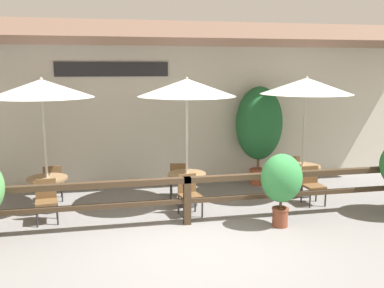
% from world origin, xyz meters
% --- Properties ---
extents(ground_plane, '(60.00, 60.00, 0.00)m').
position_xyz_m(ground_plane, '(0.00, 0.00, 0.00)').
color(ground_plane, slate).
extents(building_facade, '(14.28, 1.49, 4.23)m').
position_xyz_m(building_facade, '(-0.00, 4.10, 2.16)').
color(building_facade, '#BCB7A8').
rests_on(building_facade, ground).
extents(patio_railing, '(10.40, 0.14, 0.95)m').
position_xyz_m(patio_railing, '(0.00, 1.05, 0.70)').
color(patio_railing, '#3D2D1E').
rests_on(patio_railing, ground).
extents(patio_umbrella_near, '(2.12, 2.12, 2.84)m').
position_xyz_m(patio_umbrella_near, '(-2.76, 2.44, 2.62)').
color(patio_umbrella_near, '#B7B2A8').
rests_on(patio_umbrella_near, ground).
extents(dining_table_near, '(0.85, 0.85, 0.74)m').
position_xyz_m(dining_table_near, '(-2.76, 2.44, 0.59)').
color(dining_table_near, olive).
rests_on(dining_table_near, ground).
extents(chair_near_streetside, '(0.47, 0.47, 0.85)m').
position_xyz_m(chair_near_streetside, '(-2.71, 1.75, 0.48)').
color(chair_near_streetside, brown).
rests_on(chair_near_streetside, ground).
extents(chair_near_wallside, '(0.47, 0.47, 0.85)m').
position_xyz_m(chair_near_wallside, '(-2.74, 3.14, 0.48)').
color(chair_near_wallside, brown).
rests_on(chair_near_wallside, ground).
extents(patio_umbrella_middle, '(2.12, 2.12, 2.84)m').
position_xyz_m(patio_umbrella_middle, '(0.22, 2.20, 2.62)').
color(patio_umbrella_middle, '#B7B2A8').
rests_on(patio_umbrella_middle, ground).
extents(dining_table_middle, '(0.85, 0.85, 0.74)m').
position_xyz_m(dining_table_middle, '(0.22, 2.20, 0.59)').
color(dining_table_middle, olive).
rests_on(dining_table_middle, ground).
extents(chair_middle_streetside, '(0.49, 0.49, 0.85)m').
position_xyz_m(chair_middle_streetside, '(0.15, 1.57, 0.48)').
color(chair_middle_streetside, brown).
rests_on(chair_middle_streetside, ground).
extents(chair_middle_wallside, '(0.50, 0.50, 0.85)m').
position_xyz_m(chair_middle_wallside, '(0.15, 2.82, 0.48)').
color(chair_middle_wallside, brown).
rests_on(chair_middle_wallside, ground).
extents(patio_umbrella_far, '(2.12, 2.12, 2.84)m').
position_xyz_m(patio_umbrella_far, '(3.07, 2.37, 2.62)').
color(patio_umbrella_far, '#B7B2A8').
rests_on(patio_umbrella_far, ground).
extents(dining_table_far, '(0.85, 0.85, 0.74)m').
position_xyz_m(dining_table_far, '(3.07, 2.37, 0.59)').
color(dining_table_far, olive).
rests_on(dining_table_far, ground).
extents(chair_far_streetside, '(0.44, 0.44, 0.85)m').
position_xyz_m(chair_far_streetside, '(3.00, 1.72, 0.48)').
color(chair_far_streetside, brown).
rests_on(chair_far_streetside, ground).
extents(chair_far_wallside, '(0.44, 0.44, 0.85)m').
position_xyz_m(chair_far_wallside, '(3.05, 3.01, 0.48)').
color(chair_far_wallside, brown).
rests_on(chair_far_wallside, ground).
extents(potted_plant_entrance_palm, '(0.80, 0.72, 1.43)m').
position_xyz_m(potted_plant_entrance_palm, '(1.74, 0.56, 0.92)').
color(potted_plant_entrance_palm, brown).
rests_on(potted_plant_entrance_palm, ground).
extents(potted_plant_tall_tropical, '(1.21, 1.09, 2.57)m').
position_xyz_m(potted_plant_tall_tropical, '(2.39, 3.55, 1.58)').
color(potted_plant_tall_tropical, '#9E4C33').
rests_on(potted_plant_tall_tropical, ground).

